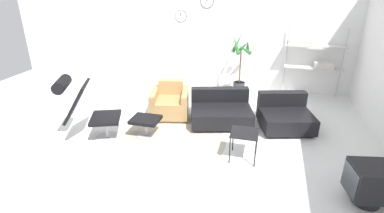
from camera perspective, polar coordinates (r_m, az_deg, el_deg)
name	(u,v)px	position (r m, az deg, el deg)	size (l,w,h in m)	color
ground_plane	(182,133)	(5.80, -1.84, -5.06)	(12.00, 12.00, 0.00)	white
wall_back	(214,34)	(8.10, 4.18, 13.63)	(12.00, 0.09, 2.80)	white
round_rug	(171,140)	(5.56, -4.08, -6.45)	(2.03, 2.03, 0.01)	#BCB29E
lounge_chair	(82,103)	(5.63, -20.18, 0.66)	(1.15, 0.90, 1.19)	#BCBCC1
ottoman	(146,122)	(5.66, -8.81, -2.99)	(0.52, 0.44, 0.36)	#BCBCC1
armchair_red	(170,104)	(6.43, -4.20, 0.56)	(0.93, 0.95, 0.72)	silver
couch_low	(221,112)	(6.16, 5.49, -1.01)	(1.41, 1.21, 0.64)	black
couch_second	(285,117)	(6.20, 17.27, -1.85)	(1.17, 1.14, 0.64)	black
side_table	(244,135)	(4.90, 9.96, -5.41)	(0.44, 0.44, 0.48)	black
crt_television	(370,183)	(4.61, 30.79, -12.43)	(0.60, 0.56, 0.57)	black
potted_plant	(240,69)	(7.72, 9.10, 7.07)	(0.56, 0.56, 1.49)	#333338
shelf_unit	(313,55)	(7.86, 22.14, 9.00)	(1.37, 0.28, 1.70)	#BCBCC1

